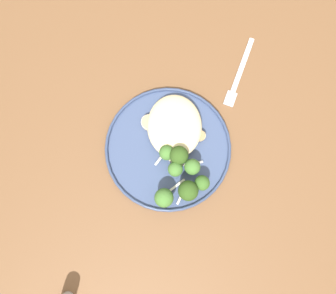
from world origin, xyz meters
name	(u,v)px	position (x,y,z in m)	size (l,w,h in m)	color
ground	(177,179)	(0.00, 0.00, 0.00)	(6.00, 6.00, 0.00)	#47423D
wooden_dining_table	(183,157)	(0.00, 0.00, 0.66)	(1.40, 1.00, 0.74)	brown
dinner_plate	(168,148)	(-0.01, -0.04, 0.75)	(0.29, 0.29, 0.02)	#38476B
noodle_bed	(174,126)	(-0.05, -0.02, 0.77)	(0.15, 0.12, 0.04)	beige
seared_scallop_tiny_bay	(149,122)	(-0.07, -0.08, 0.76)	(0.04, 0.04, 0.01)	beige
seared_scallop_right_edge	(200,136)	(-0.03, 0.03, 0.76)	(0.02, 0.02, 0.02)	#DBB77A
seared_scallop_half_hidden	(175,156)	(0.01, -0.03, 0.76)	(0.03, 0.03, 0.02)	beige
seared_scallop_left_edge	(169,129)	(-0.05, -0.04, 0.76)	(0.03, 0.03, 0.02)	#DBB77A
broccoli_floret_beside_noodles	(192,167)	(0.04, 0.01, 0.79)	(0.04, 0.04, 0.06)	#89A356
broccoli_floret_right_tilted	(188,191)	(0.09, 0.00, 0.79)	(0.04, 0.04, 0.07)	#89A356
broccoli_floret_front_edge	(202,183)	(0.08, 0.03, 0.78)	(0.03, 0.03, 0.05)	#7A994C
broccoli_floret_small_sprig	(167,153)	(0.01, -0.04, 0.78)	(0.03, 0.03, 0.05)	#89A356
broccoli_floret_rear_charred	(175,169)	(0.05, -0.03, 0.78)	(0.03, 0.03, 0.05)	#7A994C
broccoli_floret_split_head	(164,198)	(0.11, -0.05, 0.79)	(0.04, 0.04, 0.06)	#7A994C
broccoli_floret_near_rim	(179,155)	(0.02, -0.02, 0.79)	(0.04, 0.04, 0.06)	#89A356
onion_sliver_long_sliver	(182,194)	(0.10, -0.01, 0.75)	(0.05, 0.01, 0.00)	silver
onion_sliver_short_strip	(191,164)	(0.03, 0.01, 0.75)	(0.06, 0.01, 0.00)	silver
onion_sliver_pale_crescent	(174,187)	(0.08, -0.03, 0.75)	(0.06, 0.01, 0.00)	silver
onion_sliver_curled_piece	(161,157)	(0.01, -0.06, 0.75)	(0.05, 0.01, 0.00)	silver
dinner_fork	(239,74)	(-0.19, 0.14, 0.74)	(0.18, 0.09, 0.00)	silver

